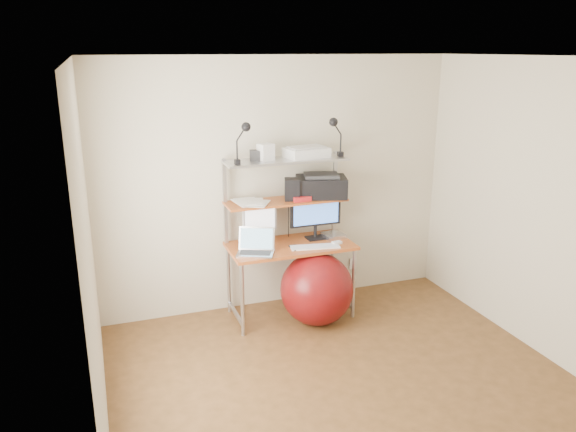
% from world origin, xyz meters
% --- Properties ---
extents(room, '(3.60, 3.60, 3.60)m').
position_xyz_m(room, '(0.00, 0.00, 1.25)').
color(room, brown).
rests_on(room, ground).
extents(computer_desk, '(1.20, 0.60, 1.57)m').
position_xyz_m(computer_desk, '(0.00, 1.50, 0.96)').
color(computer_desk, '#B14C22').
rests_on(computer_desk, ground).
extents(desktop, '(1.20, 0.60, 0.00)m').
position_xyz_m(desktop, '(0.00, 1.44, 0.74)').
color(desktop, '#B14C22').
rests_on(desktop, computer_desk).
extents(mid_shelf, '(1.18, 0.34, 0.00)m').
position_xyz_m(mid_shelf, '(0.00, 1.57, 1.15)').
color(mid_shelf, '#B14C22').
rests_on(mid_shelf, computer_desk).
extents(top_shelf, '(1.18, 0.34, 0.00)m').
position_xyz_m(top_shelf, '(0.00, 1.57, 1.55)').
color(top_shelf, '#AEAEB3').
rests_on(top_shelf, computer_desk).
extents(floor, '(3.60, 3.60, 0.00)m').
position_xyz_m(floor, '(0.00, 0.00, 0.00)').
color(floor, brown).
rests_on(floor, ground).
extents(wall_outlet, '(0.08, 0.01, 0.12)m').
position_xyz_m(wall_outlet, '(0.85, 1.79, 0.30)').
color(wall_outlet, silver).
rests_on(wall_outlet, room).
extents(monitor_silver, '(0.36, 0.17, 0.41)m').
position_xyz_m(monitor_silver, '(-0.26, 1.58, 0.96)').
color(monitor_silver, silver).
rests_on(monitor_silver, desktop).
extents(monitor_black, '(0.52, 0.15, 0.52)m').
position_xyz_m(monitor_black, '(0.30, 1.54, 1.00)').
color(monitor_black, black).
rests_on(monitor_black, desktop).
extents(laptop, '(0.41, 0.38, 0.29)m').
position_xyz_m(laptop, '(-0.38, 1.34, 0.79)').
color(laptop, '#B3B3B8').
rests_on(laptop, desktop).
extents(keyboard, '(0.48, 0.21, 0.01)m').
position_xyz_m(keyboard, '(0.19, 1.28, 0.75)').
color(keyboard, silver).
rests_on(keyboard, desktop).
extents(mouse, '(0.10, 0.07, 0.03)m').
position_xyz_m(mouse, '(0.43, 1.30, 0.75)').
color(mouse, silver).
rests_on(mouse, desktop).
extents(mac_mini, '(0.21, 0.21, 0.04)m').
position_xyz_m(mac_mini, '(0.48, 1.50, 0.76)').
color(mac_mini, '#B3B3B8').
rests_on(mac_mini, desktop).
extents(phone, '(0.09, 0.15, 0.01)m').
position_xyz_m(phone, '(0.00, 1.32, 0.75)').
color(phone, black).
rests_on(phone, desktop).
extents(printer, '(0.56, 0.46, 0.23)m').
position_xyz_m(printer, '(0.37, 1.58, 1.26)').
color(printer, black).
rests_on(printer, mid_shelf).
extents(nas_cube, '(0.18, 0.18, 0.21)m').
position_xyz_m(nas_cube, '(0.06, 1.55, 1.26)').
color(nas_cube, black).
rests_on(nas_cube, mid_shelf).
extents(red_box, '(0.17, 0.12, 0.05)m').
position_xyz_m(red_box, '(0.13, 1.49, 1.17)').
color(red_box, red).
rests_on(red_box, mid_shelf).
extents(scanner, '(0.44, 0.32, 0.11)m').
position_xyz_m(scanner, '(0.22, 1.60, 1.60)').
color(scanner, silver).
rests_on(scanner, top_shelf).
extents(box_white, '(0.16, 0.15, 0.16)m').
position_xyz_m(box_white, '(-0.20, 1.58, 1.63)').
color(box_white, silver).
rests_on(box_white, top_shelf).
extents(box_grey, '(0.11, 0.11, 0.10)m').
position_xyz_m(box_grey, '(-0.29, 1.61, 1.60)').
color(box_grey, '#2E2E30').
rests_on(box_grey, top_shelf).
extents(clip_lamp_left, '(0.15, 0.08, 0.38)m').
position_xyz_m(clip_lamp_left, '(-0.43, 1.47, 1.83)').
color(clip_lamp_left, black).
rests_on(clip_lamp_left, top_shelf).
extents(clip_lamp_right, '(0.15, 0.08, 0.38)m').
position_xyz_m(clip_lamp_right, '(0.47, 1.51, 1.83)').
color(clip_lamp_right, black).
rests_on(clip_lamp_right, top_shelf).
extents(exercise_ball, '(0.70, 0.70, 0.70)m').
position_xyz_m(exercise_ball, '(0.18, 1.19, 0.35)').
color(exercise_ball, '#690B0B').
rests_on(exercise_ball, floor).
extents(paper_stack, '(0.37, 0.41, 0.02)m').
position_xyz_m(paper_stack, '(-0.36, 1.57, 1.16)').
color(paper_stack, white).
rests_on(paper_stack, mid_shelf).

